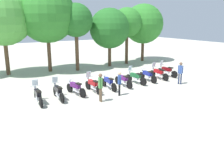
{
  "coord_description": "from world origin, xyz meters",
  "views": [
    {
      "loc": [
        -8.86,
        -13.82,
        4.94
      ],
      "look_at": [
        0.0,
        0.5,
        0.9
      ],
      "focal_mm": 36.2,
      "sensor_mm": 36.0,
      "label": 1
    }
  ],
  "objects_px": {
    "motorcycle_7": "(148,75)",
    "motorcycle_4": "(109,82)",
    "person_2": "(100,85)",
    "tree_6": "(143,24)",
    "motorcycle_2": "(76,88)",
    "tree_1": "(2,17)",
    "tree_3": "(76,21)",
    "tree_5": "(127,23)",
    "motorcycle_9": "(167,71)",
    "motorcycle_0": "(38,95)",
    "motorcycle_8": "(159,73)",
    "motorcycle_5": "(123,80)",
    "person_0": "(180,71)",
    "person_1": "(119,82)",
    "tree_2": "(47,14)",
    "tree_4": "(110,28)",
    "motorcycle_6": "(135,77)",
    "motorcycle_3": "(93,85)",
    "motorcycle_1": "(58,91)"
  },
  "relations": [
    {
      "from": "motorcycle_0",
      "to": "motorcycle_8",
      "type": "distance_m",
      "value": 10.39
    },
    {
      "from": "motorcycle_4",
      "to": "tree_1",
      "type": "relative_size",
      "value": 0.28
    },
    {
      "from": "motorcycle_2",
      "to": "motorcycle_4",
      "type": "relative_size",
      "value": 0.99
    },
    {
      "from": "motorcycle_7",
      "to": "motorcycle_4",
      "type": "bearing_deg",
      "value": 94.07
    },
    {
      "from": "person_2",
      "to": "tree_1",
      "type": "distance_m",
      "value": 12.24
    },
    {
      "from": "tree_2",
      "to": "tree_4",
      "type": "xyz_separation_m",
      "value": [
        6.44,
        -0.8,
        -1.41
      ]
    },
    {
      "from": "motorcycle_3",
      "to": "tree_1",
      "type": "height_order",
      "value": "tree_1"
    },
    {
      "from": "motorcycle_0",
      "to": "person_0",
      "type": "xyz_separation_m",
      "value": [
        10.66,
        -1.6,
        0.54
      ]
    },
    {
      "from": "person_0",
      "to": "tree_6",
      "type": "height_order",
      "value": "tree_6"
    },
    {
      "from": "motorcycle_2",
      "to": "tree_1",
      "type": "bearing_deg",
      "value": 7.98
    },
    {
      "from": "tree_5",
      "to": "tree_2",
      "type": "bearing_deg",
      "value": 176.04
    },
    {
      "from": "motorcycle_4",
      "to": "motorcycle_7",
      "type": "bearing_deg",
      "value": -84.7
    },
    {
      "from": "person_1",
      "to": "tree_6",
      "type": "height_order",
      "value": "tree_6"
    },
    {
      "from": "tree_3",
      "to": "tree_6",
      "type": "distance_m",
      "value": 9.2
    },
    {
      "from": "motorcycle_9",
      "to": "tree_1",
      "type": "xyz_separation_m",
      "value": [
        -12.12,
        8.24,
        4.7
      ]
    },
    {
      "from": "motorcycle_8",
      "to": "tree_5",
      "type": "bearing_deg",
      "value": -15.62
    },
    {
      "from": "motorcycle_3",
      "to": "person_2",
      "type": "relative_size",
      "value": 1.21
    },
    {
      "from": "motorcycle_5",
      "to": "motorcycle_8",
      "type": "height_order",
      "value": "motorcycle_8"
    },
    {
      "from": "person_0",
      "to": "person_2",
      "type": "bearing_deg",
      "value": -40.2
    },
    {
      "from": "tree_6",
      "to": "tree_1",
      "type": "bearing_deg",
      "value": 177.3
    },
    {
      "from": "person_1",
      "to": "motorcycle_3",
      "type": "bearing_deg",
      "value": 170.17
    },
    {
      "from": "motorcycle_1",
      "to": "motorcycle_2",
      "type": "distance_m",
      "value": 1.31
    },
    {
      "from": "motorcycle_3",
      "to": "person_1",
      "type": "distance_m",
      "value": 2.05
    },
    {
      "from": "motorcycle_2",
      "to": "tree_6",
      "type": "xyz_separation_m",
      "value": [
        12.38,
        8.06,
        4.02
      ]
    },
    {
      "from": "tree_1",
      "to": "tree_3",
      "type": "xyz_separation_m",
      "value": [
        6.27,
        -1.63,
        -0.29
      ]
    },
    {
      "from": "tree_1",
      "to": "tree_3",
      "type": "bearing_deg",
      "value": -14.56
    },
    {
      "from": "tree_5",
      "to": "motorcycle_2",
      "type": "bearing_deg",
      "value": -141.75
    },
    {
      "from": "tree_1",
      "to": "person_0",
      "type": "bearing_deg",
      "value": -43.9
    },
    {
      "from": "motorcycle_1",
      "to": "tree_6",
      "type": "height_order",
      "value": "tree_6"
    },
    {
      "from": "motorcycle_3",
      "to": "motorcycle_4",
      "type": "relative_size",
      "value": 1.0
    },
    {
      "from": "motorcycle_6",
      "to": "motorcycle_7",
      "type": "bearing_deg",
      "value": -96.83
    },
    {
      "from": "person_1",
      "to": "motorcycle_6",
      "type": "bearing_deg",
      "value": 77.93
    },
    {
      "from": "motorcycle_6",
      "to": "motorcycle_7",
      "type": "height_order",
      "value": "motorcycle_6"
    },
    {
      "from": "motorcycle_7",
      "to": "motorcycle_8",
      "type": "relative_size",
      "value": 1.0
    },
    {
      "from": "motorcycle_8",
      "to": "tree_5",
      "type": "height_order",
      "value": "tree_5"
    },
    {
      "from": "motorcycle_2",
      "to": "tree_3",
      "type": "relative_size",
      "value": 0.33
    },
    {
      "from": "motorcycle_0",
      "to": "tree_1",
      "type": "bearing_deg",
      "value": 5.43
    },
    {
      "from": "tree_1",
      "to": "motorcycle_9",
      "type": "bearing_deg",
      "value": -34.22
    },
    {
      "from": "tree_1",
      "to": "tree_5",
      "type": "bearing_deg",
      "value": -5.59
    },
    {
      "from": "motorcycle_1",
      "to": "person_1",
      "type": "height_order",
      "value": "person_1"
    },
    {
      "from": "person_2",
      "to": "tree_6",
      "type": "xyz_separation_m",
      "value": [
        11.58,
        10.13,
        3.45
      ]
    },
    {
      "from": "person_2",
      "to": "tree_1",
      "type": "relative_size",
      "value": 0.23
    },
    {
      "from": "motorcycle_4",
      "to": "tree_5",
      "type": "distance_m",
      "value": 11.12
    },
    {
      "from": "motorcycle_5",
      "to": "tree_2",
      "type": "relative_size",
      "value": 0.27
    },
    {
      "from": "motorcycle_5",
      "to": "person_0",
      "type": "height_order",
      "value": "person_0"
    },
    {
      "from": "motorcycle_9",
      "to": "person_2",
      "type": "xyz_separation_m",
      "value": [
        -8.28,
        -2.62,
        0.56
      ]
    },
    {
      "from": "motorcycle_9",
      "to": "tree_5",
      "type": "relative_size",
      "value": 0.34
    },
    {
      "from": "motorcycle_9",
      "to": "person_1",
      "type": "height_order",
      "value": "person_1"
    },
    {
      "from": "motorcycle_2",
      "to": "tree_1",
      "type": "distance_m",
      "value": 10.43
    },
    {
      "from": "motorcycle_2",
      "to": "motorcycle_6",
      "type": "xyz_separation_m",
      "value": [
        5.19,
        0.11,
        0.01
      ]
    }
  ]
}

